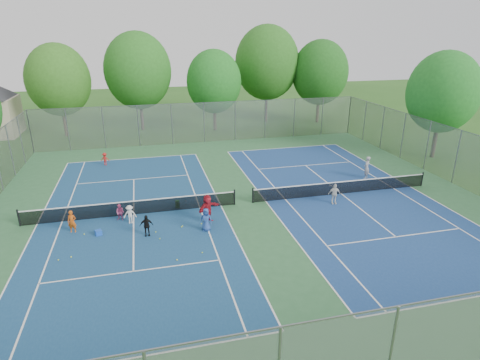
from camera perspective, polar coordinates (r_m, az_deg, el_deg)
The scene contains 36 objects.
ground at distance 26.28m, azimuth 0.52°, elevation -3.40°, with size 120.00×120.00×0.00m, color #29591C.
court_pad at distance 26.28m, azimuth 0.52°, elevation -3.39°, with size 32.00×32.00×0.01m, color #2F6339.
court_left at distance 25.60m, azimuth -14.89°, elevation -4.77°, with size 10.97×23.77×0.01m, color navy.
court_right at distance 28.70m, azimuth 14.20°, elevation -1.91°, with size 10.97×23.77×0.01m, color navy.
net_left at distance 25.42m, azimuth -14.98°, elevation -3.88°, with size 12.87×0.10×0.91m, color black.
net_right at distance 28.54m, azimuth 14.27°, elevation -1.09°, with size 12.87×0.10×0.91m, color black.
fence_north at distance 40.66m, azimuth -5.13°, elevation 8.13°, with size 32.00×0.10×4.00m, color gray.
fence_east at distance 33.17m, azimuth 28.43°, elevation 2.87°, with size 32.00×0.10×4.00m, color gray.
tree_nw at distance 46.22m, azimuth -24.42°, elevation 12.83°, with size 6.40×6.40×9.58m.
tree_nl at distance 46.45m, azimuth -14.32°, elevation 14.82°, with size 7.20×7.20×10.69m.
tree_nc at distance 45.30m, azimuth -3.73°, elevation 13.79°, with size 6.00×6.00×8.85m.
tree_nr at distance 49.73m, azimuth 3.86°, elevation 16.29°, with size 7.60×7.60×11.42m.
tree_ne at distance 50.13m, azimuth 11.33°, elevation 14.76°, with size 6.60×6.60×9.77m.
tree_side_e at distance 38.81m, azimuth 26.92°, elevation 11.08°, with size 6.00×6.00×9.20m.
ball_crate at distance 23.70m, azimuth -19.48°, elevation -7.08°, with size 0.34×0.34×0.29m, color blue.
ball_hopper at distance 25.91m, azimuth -8.89°, elevation -3.43°, with size 0.25×0.25×0.49m, color #25892D.
student_a at distance 24.31m, azimuth -22.79°, elevation -5.49°, with size 0.48×0.31×1.30m, color #C35012.
student_b at distance 24.89m, azimuth -16.68°, elevation -4.43°, with size 0.51×0.39×1.04m, color #D05086.
student_c at distance 24.34m, azimuth -15.38°, elevation -4.74°, with size 0.74×0.42×1.14m, color silver.
student_d at distance 22.67m, azimuth -13.17°, elevation -6.33°, with size 0.73×0.30×1.24m, color black.
student_e at distance 22.68m, azimuth -4.86°, elevation -5.65°, with size 0.66×0.43×1.35m, color #294D98.
student_f at distance 23.59m, azimuth -4.62°, elevation -4.07°, with size 1.61×0.51×1.73m, color maroon.
child_far_baseline at distance 35.47m, azimuth -18.64°, elevation 2.84°, with size 0.70×0.40×1.08m, color #B41E19.
instructor at distance 31.96m, azimuth 17.57°, elevation 1.70°, with size 0.64×0.42×1.74m, color #9B9B9D.
teen_court_b at distance 26.75m, azimuth 13.26°, elevation -1.94°, with size 0.81×0.34×1.38m, color silver.
tennis_ball_0 at distance 23.43m, azimuth -8.31°, elevation -6.66°, with size 0.07×0.07×0.07m, color #BFE134.
tennis_ball_1 at distance 23.68m, azimuth -5.53°, elevation -6.23°, with size 0.07×0.07×0.07m, color #BCD331.
tennis_ball_2 at distance 20.79m, azimuth -5.39°, elevation -10.28°, with size 0.07×0.07×0.07m, color #BCE435.
tennis_ball_3 at distance 23.13m, azimuth -11.89°, elevation -7.29°, with size 0.07×0.07×0.07m, color #BCE034.
tennis_ball_4 at distance 22.40m, azimuth -11.33°, elevation -8.22°, with size 0.07×0.07×0.07m, color #9EC12C.
tennis_ball_5 at distance 20.35m, azimuth -8.95°, elevation -11.20°, with size 0.07×0.07×0.07m, color yellow.
tennis_ball_6 at distance 23.68m, azimuth -19.01°, elevation -7.34°, with size 0.07×0.07×0.07m, color #B8CA2F.
tennis_ball_7 at distance 24.03m, azimuth -21.27°, elevation -7.22°, with size 0.07×0.07×0.07m, color #C8DF34.
tennis_ball_8 at distance 22.03m, azimuth -22.88°, elevation -10.09°, with size 0.07×0.07×0.07m, color #D7ED37.
tennis_ball_9 at distance 23.53m, azimuth -8.18°, elevation -6.53°, with size 0.07×0.07×0.07m, color #C7DB33.
tennis_ball_10 at distance 22.02m, azimuth -24.42°, elevation -10.35°, with size 0.07×0.07×0.07m, color #C3D531.
Camera 1 is at (-6.00, -23.27, 10.64)m, focal length 30.00 mm.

